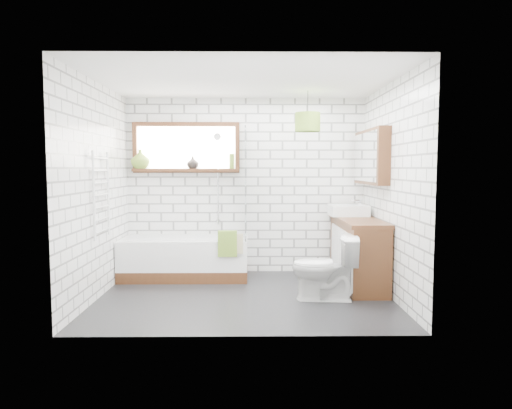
{
  "coord_description": "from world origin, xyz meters",
  "views": [
    {
      "loc": [
        0.07,
        -5.28,
        1.51
      ],
      "look_at": [
        0.13,
        0.25,
        1.07
      ],
      "focal_mm": 32.0,
      "sensor_mm": 36.0,
      "label": 1
    }
  ],
  "objects_px": {
    "bathtub": "(185,258)",
    "pendant": "(308,122)",
    "vanity": "(358,251)",
    "basin": "(348,210)",
    "toilet": "(324,267)"
  },
  "relations": [
    {
      "from": "vanity",
      "to": "toilet",
      "type": "xyz_separation_m",
      "value": [
        -0.54,
        -0.69,
        -0.06
      ]
    },
    {
      "from": "bathtub",
      "to": "toilet",
      "type": "relative_size",
      "value": 2.29
    },
    {
      "from": "toilet",
      "to": "pendant",
      "type": "relative_size",
      "value": 2.29
    },
    {
      "from": "toilet",
      "to": "basin",
      "type": "bearing_deg",
      "value": 160.2
    },
    {
      "from": "basin",
      "to": "toilet",
      "type": "distance_m",
      "value": 1.26
    },
    {
      "from": "bathtub",
      "to": "vanity",
      "type": "height_order",
      "value": "vanity"
    },
    {
      "from": "vanity",
      "to": "basin",
      "type": "distance_m",
      "value": 0.61
    },
    {
      "from": "basin",
      "to": "pendant",
      "type": "height_order",
      "value": "pendant"
    },
    {
      "from": "vanity",
      "to": "pendant",
      "type": "distance_m",
      "value": 1.79
    },
    {
      "from": "pendant",
      "to": "toilet",
      "type": "bearing_deg",
      "value": -82.46
    },
    {
      "from": "basin",
      "to": "pendant",
      "type": "xyz_separation_m",
      "value": [
        -0.59,
        -0.21,
        1.16
      ]
    },
    {
      "from": "bathtub",
      "to": "toilet",
      "type": "distance_m",
      "value": 2.06
    },
    {
      "from": "bathtub",
      "to": "pendant",
      "type": "relative_size",
      "value": 5.23
    },
    {
      "from": "bathtub",
      "to": "pendant",
      "type": "bearing_deg",
      "value": -9.32
    },
    {
      "from": "vanity",
      "to": "basin",
      "type": "relative_size",
      "value": 3.02
    }
  ]
}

